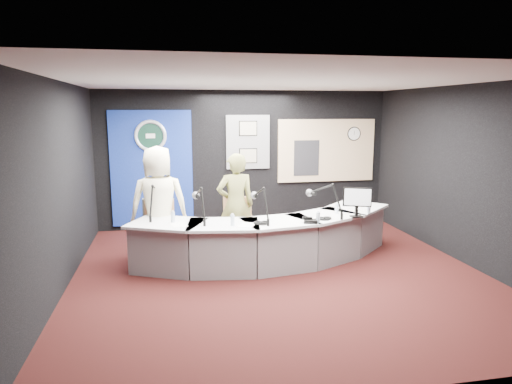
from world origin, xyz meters
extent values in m
plane|color=black|center=(0.00, 0.00, 0.00)|extent=(6.00, 6.00, 0.00)
cube|color=silver|center=(0.00, 0.00, 2.80)|extent=(6.00, 6.00, 0.02)
cube|color=black|center=(0.00, 3.00, 1.40)|extent=(6.00, 0.02, 2.80)
cube|color=black|center=(0.00, -3.00, 1.40)|extent=(6.00, 0.02, 2.80)
cube|color=black|center=(-3.00, 0.00, 1.40)|extent=(0.02, 6.00, 2.80)
cube|color=black|center=(3.00, 0.00, 1.40)|extent=(0.02, 6.00, 2.80)
cube|color=navy|center=(-1.90, 2.97, 1.25)|extent=(1.60, 0.05, 2.30)
torus|color=silver|center=(-1.90, 2.93, 1.90)|extent=(0.63, 0.07, 0.63)
cylinder|color=black|center=(-1.90, 2.94, 1.90)|extent=(0.48, 0.01, 0.48)
cube|color=slate|center=(0.05, 2.97, 1.75)|extent=(0.90, 0.04, 1.10)
cube|color=gray|center=(0.05, 2.94, 2.03)|extent=(0.34, 0.02, 0.27)
cube|color=gray|center=(0.05, 2.94, 1.47)|extent=(0.34, 0.02, 0.27)
cube|color=tan|center=(1.75, 2.97, 1.55)|extent=(2.12, 0.06, 1.32)
cube|color=#D6C987|center=(1.75, 2.96, 1.55)|extent=(2.00, 0.02, 1.20)
cube|color=black|center=(1.30, 2.94, 1.40)|extent=(0.55, 0.02, 0.75)
cylinder|color=white|center=(2.35, 2.94, 1.90)|extent=(0.28, 0.01, 0.28)
cube|color=#6D6A5C|center=(-1.76, 1.24, 0.62)|extent=(0.50, 0.10, 0.70)
imported|color=#FFF6CB|center=(-1.74, 0.99, 0.93)|extent=(0.93, 0.63, 1.85)
imported|color=olive|center=(-0.51, 0.98, 0.86)|extent=(0.65, 0.45, 1.72)
cube|color=black|center=(1.29, 0.24, 1.07)|extent=(0.44, 0.19, 0.31)
cube|color=black|center=(0.47, 0.01, 0.78)|extent=(0.23, 0.20, 0.05)
torus|color=black|center=(0.74, 0.18, 0.77)|extent=(0.22, 0.22, 0.04)
torus|color=black|center=(-0.25, 0.10, 0.77)|extent=(0.23, 0.23, 0.04)
cube|color=white|center=(-1.46, 0.27, 0.75)|extent=(0.28, 0.35, 0.00)
cube|color=white|center=(-0.48, 0.06, 0.75)|extent=(0.32, 0.37, 0.00)
camera|label=1|loc=(-1.57, -6.29, 2.40)|focal=32.00mm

